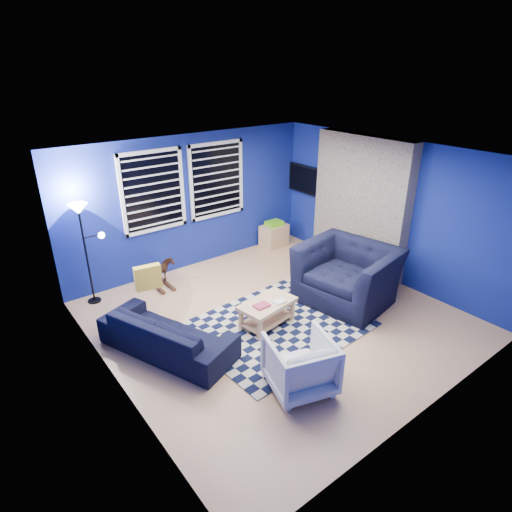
{
  "coord_description": "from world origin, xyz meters",
  "views": [
    {
      "loc": [
        -3.7,
        -4.28,
        3.64
      ],
      "look_at": [
        -0.18,
        0.3,
        1.01
      ],
      "focal_mm": 30.0,
      "sensor_mm": 36.0,
      "label": 1
    }
  ],
  "objects_px": {
    "sofa": "(167,333)",
    "armchair_bent": "(300,364)",
    "coffee_table": "(267,309)",
    "cabinet": "(274,235)",
    "floor_lamp": "(82,223)",
    "rocking_horse": "(160,272)",
    "tv": "(306,180)",
    "armchair_big": "(347,274)"
  },
  "relations": [
    {
      "from": "tv",
      "to": "coffee_table",
      "type": "distance_m",
      "value": 3.57
    },
    {
      "from": "cabinet",
      "to": "sofa",
      "type": "bearing_deg",
      "value": -156.62
    },
    {
      "from": "armchair_big",
      "to": "sofa",
      "type": "bearing_deg",
      "value": -111.05
    },
    {
      "from": "floor_lamp",
      "to": "armchair_big",
      "type": "bearing_deg",
      "value": -36.91
    },
    {
      "from": "rocking_horse",
      "to": "coffee_table",
      "type": "height_order",
      "value": "rocking_horse"
    },
    {
      "from": "sofa",
      "to": "coffee_table",
      "type": "relative_size",
      "value": 2.09
    },
    {
      "from": "sofa",
      "to": "armchair_big",
      "type": "relative_size",
      "value": 1.32
    },
    {
      "from": "tv",
      "to": "armchair_big",
      "type": "distance_m",
      "value": 2.7
    },
    {
      "from": "tv",
      "to": "sofa",
      "type": "distance_m",
      "value": 4.63
    },
    {
      "from": "cabinet",
      "to": "floor_lamp",
      "type": "relative_size",
      "value": 0.35
    },
    {
      "from": "rocking_horse",
      "to": "tv",
      "type": "bearing_deg",
      "value": -100.91
    },
    {
      "from": "tv",
      "to": "sofa",
      "type": "height_order",
      "value": "tv"
    },
    {
      "from": "tv",
      "to": "armchair_big",
      "type": "bearing_deg",
      "value": -117.48
    },
    {
      "from": "sofa",
      "to": "cabinet",
      "type": "relative_size",
      "value": 3.21
    },
    {
      "from": "armchair_big",
      "to": "cabinet",
      "type": "bearing_deg",
      "value": 157.32
    },
    {
      "from": "sofa",
      "to": "coffee_table",
      "type": "distance_m",
      "value": 1.5
    },
    {
      "from": "sofa",
      "to": "floor_lamp",
      "type": "bearing_deg",
      "value": -11.48
    },
    {
      "from": "armchair_big",
      "to": "rocking_horse",
      "type": "distance_m",
      "value": 3.21
    },
    {
      "from": "sofa",
      "to": "armchair_bent",
      "type": "distance_m",
      "value": 1.88
    },
    {
      "from": "coffee_table",
      "to": "cabinet",
      "type": "xyz_separation_m",
      "value": [
        2.05,
        2.31,
        -0.05
      ]
    },
    {
      "from": "tv",
      "to": "cabinet",
      "type": "xyz_separation_m",
      "value": [
        -0.64,
        0.25,
        -1.15
      ]
    },
    {
      "from": "sofa",
      "to": "floor_lamp",
      "type": "relative_size",
      "value": 1.14
    },
    {
      "from": "coffee_table",
      "to": "cabinet",
      "type": "height_order",
      "value": "cabinet"
    },
    {
      "from": "tv",
      "to": "sofa",
      "type": "bearing_deg",
      "value": -157.63
    },
    {
      "from": "rocking_horse",
      "to": "armchair_big",
      "type": "bearing_deg",
      "value": -145.96
    },
    {
      "from": "cabinet",
      "to": "armchair_bent",
      "type": "bearing_deg",
      "value": -131.47
    },
    {
      "from": "cabinet",
      "to": "floor_lamp",
      "type": "xyz_separation_m",
      "value": [
        -3.86,
        -0.0,
        1.14
      ]
    },
    {
      "from": "armchair_bent",
      "to": "coffee_table",
      "type": "distance_m",
      "value": 1.39
    },
    {
      "from": "sofa",
      "to": "armchair_big",
      "type": "distance_m",
      "value": 3.03
    },
    {
      "from": "sofa",
      "to": "floor_lamp",
      "type": "height_order",
      "value": "floor_lamp"
    },
    {
      "from": "floor_lamp",
      "to": "coffee_table",
      "type": "bearing_deg",
      "value": -51.93
    },
    {
      "from": "armchair_big",
      "to": "rocking_horse",
      "type": "bearing_deg",
      "value": -146.54
    },
    {
      "from": "rocking_horse",
      "to": "coffee_table",
      "type": "distance_m",
      "value": 2.23
    },
    {
      "from": "tv",
      "to": "coffee_table",
      "type": "bearing_deg",
      "value": -142.56
    },
    {
      "from": "armchair_bent",
      "to": "rocking_horse",
      "type": "xyz_separation_m",
      "value": [
        -0.18,
        3.39,
        -0.06
      ]
    },
    {
      "from": "sofa",
      "to": "armchair_big",
      "type": "bearing_deg",
      "value": -121.97
    },
    {
      "from": "tv",
      "to": "armchair_big",
      "type": "relative_size",
      "value": 0.69
    },
    {
      "from": "cabinet",
      "to": "floor_lamp",
      "type": "distance_m",
      "value": 4.02
    },
    {
      "from": "coffee_table",
      "to": "tv",
      "type": "bearing_deg",
      "value": 37.44
    },
    {
      "from": "rocking_horse",
      "to": "floor_lamp",
      "type": "height_order",
      "value": "floor_lamp"
    },
    {
      "from": "armchair_bent",
      "to": "sofa",
      "type": "bearing_deg",
      "value": -43.16
    },
    {
      "from": "tv",
      "to": "armchair_big",
      "type": "xyz_separation_m",
      "value": [
        -1.17,
        -2.25,
        -0.93
      ]
    }
  ]
}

